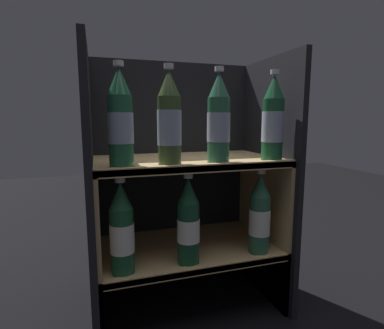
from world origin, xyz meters
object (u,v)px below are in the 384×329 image
(bottle_lower_front_0, at_px, (122,231))
(bottle_lower_front_1, at_px, (188,223))
(bottle_upper_front_0, at_px, (120,121))
(bottle_upper_front_1, at_px, (169,121))
(bottle_lower_front_2, at_px, (260,216))
(bottle_upper_front_2, at_px, (219,121))
(bottle_upper_front_3, at_px, (273,121))

(bottle_lower_front_0, height_order, bottle_lower_front_1, same)
(bottle_upper_front_0, relative_size, bottle_upper_front_1, 1.00)
(bottle_lower_front_0, bearing_deg, bottle_lower_front_2, 0.00)
(bottle_upper_front_0, bearing_deg, bottle_upper_front_2, 0.00)
(bottle_lower_front_2, bearing_deg, bottle_upper_front_2, 180.00)
(bottle_upper_front_0, height_order, bottle_lower_front_2, bottle_upper_front_0)
(bottle_upper_front_0, relative_size, bottle_lower_front_2, 1.00)
(bottle_lower_front_1, xyz_separation_m, bottle_lower_front_2, (0.25, 0.00, -0.00))
(bottle_upper_front_1, relative_size, bottle_upper_front_2, 1.00)
(bottle_upper_front_2, xyz_separation_m, bottle_lower_front_2, (0.15, 0.00, -0.31))
(bottle_lower_front_1, height_order, bottle_lower_front_2, same)
(bottle_lower_front_0, bearing_deg, bottle_lower_front_1, 0.00)
(bottle_upper_front_0, xyz_separation_m, bottle_upper_front_2, (0.29, 0.00, -0.00))
(bottle_upper_front_3, relative_size, bottle_lower_front_2, 1.00)
(bottle_upper_front_2, bearing_deg, bottle_upper_front_1, -180.00)
(bottle_lower_front_0, distance_m, bottle_lower_front_2, 0.45)
(bottle_upper_front_0, xyz_separation_m, bottle_lower_front_0, (-0.01, 0.00, -0.31))
(bottle_lower_front_1, bearing_deg, bottle_upper_front_2, 0.00)
(bottle_upper_front_2, bearing_deg, bottle_lower_front_1, 180.00)
(bottle_lower_front_2, bearing_deg, bottle_upper_front_0, 180.00)
(bottle_upper_front_1, relative_size, bottle_upper_front_3, 1.00)
(bottle_upper_front_2, distance_m, bottle_lower_front_2, 0.35)
(bottle_upper_front_1, relative_size, bottle_lower_front_1, 1.00)
(bottle_upper_front_2, height_order, bottle_lower_front_0, bottle_upper_front_2)
(bottle_upper_front_0, relative_size, bottle_upper_front_2, 1.00)
(bottle_upper_front_3, distance_m, bottle_lower_front_0, 0.57)
(bottle_upper_front_2, relative_size, bottle_lower_front_1, 1.00)
(bottle_upper_front_2, height_order, bottle_upper_front_3, same)
(bottle_upper_front_1, xyz_separation_m, bottle_lower_front_1, (0.06, 0.00, -0.31))
(bottle_upper_front_1, height_order, bottle_lower_front_2, bottle_upper_front_1)
(bottle_upper_front_0, height_order, bottle_upper_front_2, same)
(bottle_upper_front_2, distance_m, bottle_lower_front_0, 0.43)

